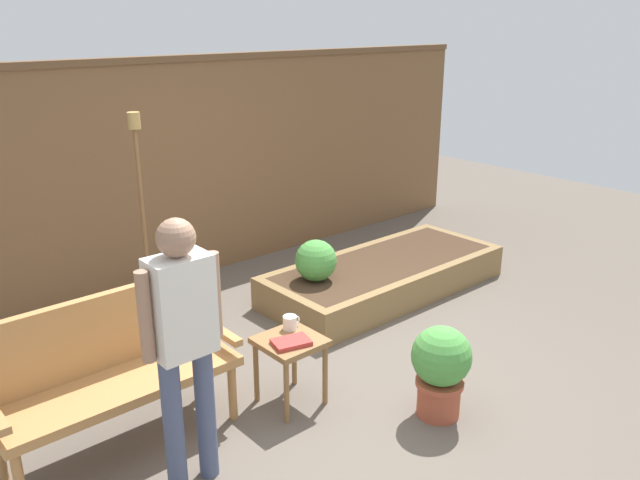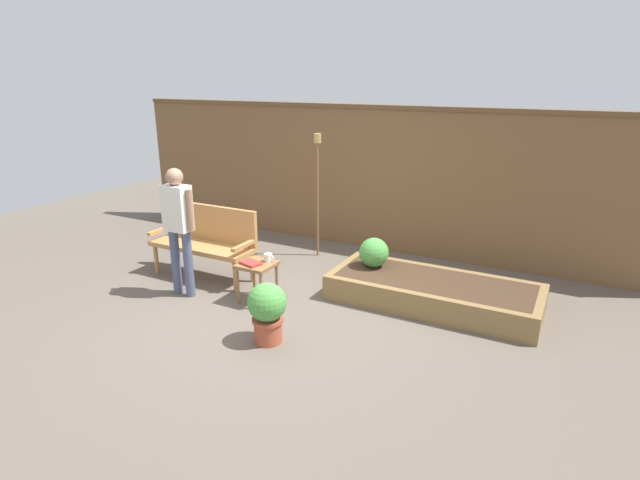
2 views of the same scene
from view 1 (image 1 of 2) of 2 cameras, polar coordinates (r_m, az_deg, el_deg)
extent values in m
plane|color=#60564C|center=(4.66, 1.59, -13.20)|extent=(14.00, 14.00, 0.00)
cube|color=brown|center=(6.27, -14.71, 5.22)|extent=(8.40, 0.10, 2.10)
cube|color=brown|center=(6.11, -15.58, 15.09)|extent=(8.40, 0.14, 0.06)
cylinder|color=#B77F47|center=(4.58, -10.31, -11.22)|extent=(0.06, 0.06, 0.40)
cylinder|color=#B77F47|center=(4.31, -7.76, -13.13)|extent=(0.06, 0.06, 0.40)
cube|color=#B77F47|center=(4.08, -17.26, -12.19)|extent=(1.44, 0.48, 0.06)
cube|color=#B77F47|center=(4.12, -18.86, -7.72)|extent=(1.44, 0.06, 0.48)
cube|color=#B77F47|center=(4.28, -8.99, -7.90)|extent=(0.06, 0.48, 0.04)
cylinder|color=olive|center=(4.63, -2.30, -10.23)|extent=(0.04, 0.04, 0.44)
cylinder|color=olive|center=(4.41, 0.45, -11.82)|extent=(0.04, 0.04, 0.44)
cylinder|color=olive|center=(4.46, -5.66, -11.56)|extent=(0.04, 0.04, 0.44)
cylinder|color=olive|center=(4.23, -2.98, -13.32)|extent=(0.04, 0.04, 0.44)
cube|color=olive|center=(4.31, -2.67, -8.97)|extent=(0.40, 0.40, 0.04)
cylinder|color=white|center=(4.41, -2.68, -7.32)|extent=(0.10, 0.10, 0.10)
torus|color=white|center=(4.44, -2.14, -7.12)|extent=(0.07, 0.01, 0.07)
cube|color=#B2332D|center=(4.23, -2.56, -9.03)|extent=(0.27, 0.22, 0.03)
cylinder|color=#A84C33|center=(4.43, 10.44, -13.70)|extent=(0.28, 0.28, 0.22)
cylinder|color=#A84C33|center=(4.36, 10.54, -12.27)|extent=(0.32, 0.32, 0.04)
sphere|color=#4C9942|center=(4.27, 10.70, -10.05)|extent=(0.39, 0.39, 0.39)
cube|color=olive|center=(5.91, 8.93, -4.42)|extent=(2.40, 0.09, 0.30)
cube|color=olive|center=(6.48, 2.80, -2.04)|extent=(2.40, 0.09, 0.30)
cube|color=olive|center=(5.47, -2.68, -6.22)|extent=(0.09, 0.82, 0.30)
cube|color=olive|center=(7.03, 12.21, -0.77)|extent=(0.09, 0.82, 0.30)
cube|color=#422D1E|center=(6.19, 5.72, -3.18)|extent=(2.22, 0.82, 0.30)
cylinder|color=brown|center=(5.67, -0.37, -3.27)|extent=(0.04, 0.04, 0.06)
sphere|color=#4C9942|center=(5.61, -0.37, -1.82)|extent=(0.37, 0.37, 0.37)
cylinder|color=brown|center=(5.49, -15.30, 0.87)|extent=(0.03, 0.03, 1.66)
cylinder|color=#AD894C|center=(5.29, -16.15, 10.12)|extent=(0.10, 0.10, 0.13)
cylinder|color=#475170|center=(3.76, -10.08, -14.76)|extent=(0.11, 0.11, 0.82)
cylinder|color=#475170|center=(3.69, -12.83, -15.77)|extent=(0.11, 0.11, 0.82)
cube|color=silver|center=(3.39, -12.19, -5.72)|extent=(0.32, 0.20, 0.54)
cylinder|color=#9E755B|center=(3.48, -9.32, -4.86)|extent=(0.07, 0.07, 0.49)
cylinder|color=#9E755B|center=(3.31, -15.21, -6.61)|extent=(0.07, 0.07, 0.49)
sphere|color=#9E755B|center=(3.26, -12.64, 0.20)|extent=(0.20, 0.20, 0.20)
camera|label=2|loc=(5.79, 65.63, 8.89)|focal=28.38mm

